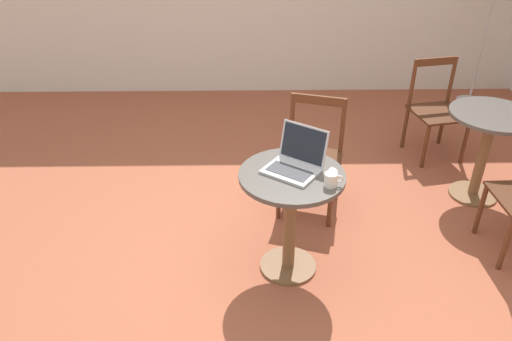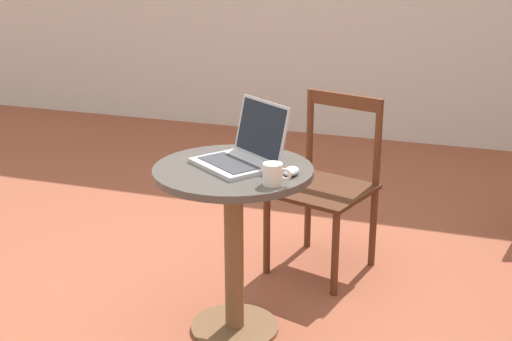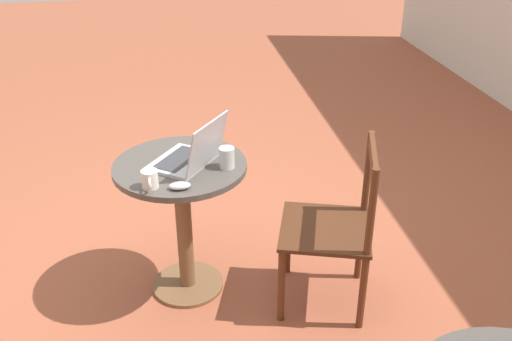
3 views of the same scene
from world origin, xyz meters
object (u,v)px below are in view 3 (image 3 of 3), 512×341
Objects in this scene: cafe_table_near at (182,199)px; mouse at (180,186)px; mug at (150,179)px; drinking_glass at (227,158)px; laptop at (190,155)px; chair_near_back at (334,228)px.

mouse is at bearing -2.18° from cafe_table_near.
mug is 1.08× the size of drinking_glass.
laptop is 0.24m from mouse.
mouse is 0.14m from mug.
laptop is at bearing -106.41° from chair_near_back.
chair_near_back reaches higher than mug.
chair_near_back is at bearing 73.59° from laptop.
chair_near_back is 2.08× the size of laptop.
laptop is 0.28m from mug.
cafe_table_near is 0.78m from chair_near_back.
chair_near_back is 0.81m from laptop.
cafe_table_near is at bearing 177.82° from mouse.
mouse is 0.30m from drinking_glass.
mug is 0.39m from drinking_glass.
cafe_table_near is 7.57× the size of mouse.
cafe_table_near is 0.84× the size of chair_near_back.
chair_near_back is 0.95m from mug.
mug is at bearing -103.94° from mouse.
cafe_table_near is 1.75× the size of laptop.
cafe_table_near is at bearing -106.75° from chair_near_back.
laptop is 4.32× the size of mouse.
mug is at bearing -68.75° from drinking_glass.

